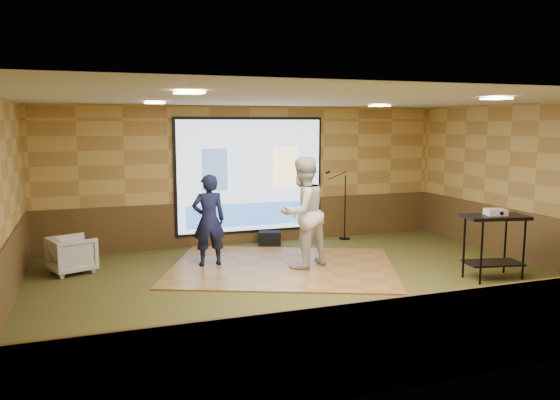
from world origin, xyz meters
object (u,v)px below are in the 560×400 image
object	(u,v)px
dance_floor	(283,267)
av_table	(495,233)
projector	(496,212)
player_left	(209,220)
player_right	(303,212)
banquet_chair	(72,255)
projector_screen	(251,177)
mic_stand	(343,218)
duffel_bag	(270,238)

from	to	relation	value
dance_floor	av_table	xyz separation A→B (m)	(3.12, -1.87, 0.78)
dance_floor	projector	bearing A→B (deg)	-30.61
av_table	dance_floor	bearing A→B (deg)	149.11
av_table	projector	size ratio (longest dim) A/B	3.43
dance_floor	player_left	bearing A→B (deg)	157.02
player_right	banquet_chair	size ratio (longest dim) A/B	2.79
projector_screen	mic_stand	bearing A→B (deg)	-8.32
projector_screen	duffel_bag	distance (m)	1.40
projector	projector_screen	bearing A→B (deg)	143.00
dance_floor	player_right	size ratio (longest dim) A/B	2.00
player_right	mic_stand	bearing A→B (deg)	-153.39
mic_stand	banquet_chair	world-z (taller)	mic_stand
dance_floor	player_right	distance (m)	1.08
projector_screen	av_table	size ratio (longest dim) A/B	3.04
dance_floor	player_left	distance (m)	1.60
player_left	av_table	xyz separation A→B (m)	(4.37, -2.40, -0.08)
banquet_chair	projector	bearing A→B (deg)	-132.84
mic_stand	player_left	bearing A→B (deg)	-150.64
player_left	player_right	size ratio (longest dim) A/B	0.84
dance_floor	player_right	bearing A→B (deg)	-28.30
mic_stand	duffel_bag	world-z (taller)	mic_stand
banquet_chair	projector_screen	bearing A→B (deg)	-91.48
player_left	banquet_chair	size ratio (longest dim) A/B	2.34
player_right	mic_stand	distance (m)	2.79
projector_screen	banquet_chair	size ratio (longest dim) A/B	4.61
mic_stand	duffel_bag	bearing A→B (deg)	-171.83
av_table	projector	xyz separation A→B (m)	(0.01, 0.02, 0.36)
projector_screen	player_right	size ratio (longest dim) A/B	1.65
mic_stand	dance_floor	bearing A→B (deg)	-131.01
banquet_chair	duffel_bag	world-z (taller)	banquet_chair
av_table	duffel_bag	world-z (taller)	av_table
player_right	duffel_bag	distance (m)	2.22
dance_floor	duffel_bag	size ratio (longest dim) A/B	8.45
player_right	banquet_chair	xyz separation A→B (m)	(-3.94, 1.10, -0.71)
player_right	mic_stand	world-z (taller)	player_right
projector_screen	player_left	bearing A→B (deg)	-127.99
projector_screen	mic_stand	xyz separation A→B (m)	(2.08, -0.30, -0.98)
projector	mic_stand	distance (m)	3.92
projector	mic_stand	xyz separation A→B (m)	(-1.00, 3.74, -0.65)
player_left	mic_stand	xyz separation A→B (m)	(3.38, 1.35, -0.38)
player_left	dance_floor	bearing A→B (deg)	156.76
dance_floor	player_right	xyz separation A→B (m)	(0.32, -0.17, 1.02)
projector	duffel_bag	size ratio (longest dim) A/B	0.67
player_left	banquet_chair	xyz separation A→B (m)	(-2.37, 0.40, -0.54)
dance_floor	mic_stand	bearing A→B (deg)	41.46
duffel_bag	banquet_chair	bearing A→B (deg)	-166.80
player_right	projector_screen	bearing A→B (deg)	-105.43
projector	duffel_bag	xyz separation A→B (m)	(-2.76, 3.72, -1.00)
player_right	banquet_chair	bearing A→B (deg)	-37.58
player_left	duffel_bag	world-z (taller)	player_left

